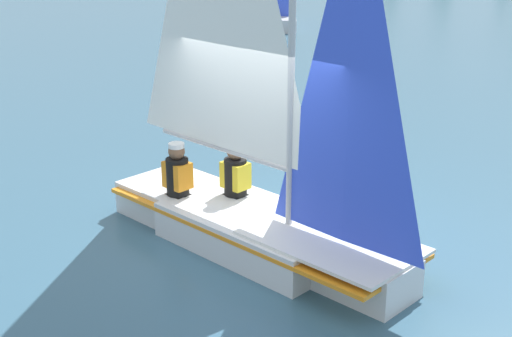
# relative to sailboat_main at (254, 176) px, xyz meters

# --- Properties ---
(ground_plane) EXTENTS (260.00, 260.00, 0.00)m
(ground_plane) POSITION_rel_sailboat_main_xyz_m (0.03, 0.01, -0.95)
(ground_plane) COLOR #38607A
(sailboat_main) EXTENTS (4.51, 2.28, 6.04)m
(sailboat_main) POSITION_rel_sailboat_main_xyz_m (0.00, 0.00, 0.00)
(sailboat_main) COLOR silver
(sailboat_main) RESTS_ON ground_plane
(sailor_helm) EXTENTS (0.39, 0.36, 1.16)m
(sailor_helm) POSITION_rel_sailboat_main_xyz_m (-0.66, 0.13, -0.32)
(sailor_helm) COLOR black
(sailor_helm) RESTS_ON ground_plane
(sailor_crew) EXTENTS (0.39, 0.36, 1.16)m
(sailor_crew) POSITION_rel_sailboat_main_xyz_m (-1.08, -0.51, -0.32)
(sailor_crew) COLOR black
(sailor_crew) RESTS_ON ground_plane
(motorboat_distant) EXTENTS (4.55, 3.82, 1.15)m
(motorboat_distant) POSITION_rel_sailboat_main_xyz_m (-15.34, 10.71, -0.55)
(motorboat_distant) COLOR silver
(motorboat_distant) RESTS_ON ground_plane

